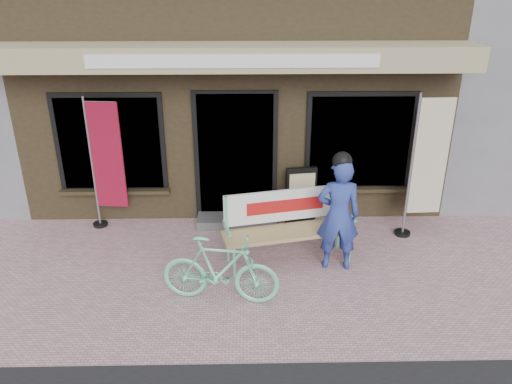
{
  "coord_description": "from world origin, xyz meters",
  "views": [
    {
      "loc": [
        0.17,
        -5.66,
        3.83
      ],
      "look_at": [
        0.3,
        0.7,
        1.05
      ],
      "focal_mm": 35.0,
      "sensor_mm": 36.0,
      "label": 1
    }
  ],
  "objects_px": {
    "nobori_cream": "(426,165)",
    "menu_stand": "(301,196)",
    "person": "(338,213)",
    "bicycle": "(220,270)",
    "bench": "(287,221)",
    "nobori_red": "(105,163)"
  },
  "relations": [
    {
      "from": "nobori_red",
      "to": "menu_stand",
      "type": "xyz_separation_m",
      "value": [
        3.1,
        0.03,
        -0.61
      ]
    },
    {
      "from": "bench",
      "to": "menu_stand",
      "type": "height_order",
      "value": "bench"
    },
    {
      "from": "person",
      "to": "menu_stand",
      "type": "xyz_separation_m",
      "value": [
        -0.36,
        1.34,
        -0.34
      ]
    },
    {
      "from": "bicycle",
      "to": "nobori_red",
      "type": "distance_m",
      "value": 2.89
    },
    {
      "from": "nobori_cream",
      "to": "menu_stand",
      "type": "height_order",
      "value": "nobori_cream"
    },
    {
      "from": "bicycle",
      "to": "nobori_cream",
      "type": "height_order",
      "value": "nobori_cream"
    },
    {
      "from": "person",
      "to": "nobori_red",
      "type": "xyz_separation_m",
      "value": [
        -3.47,
        1.31,
        0.27
      ]
    },
    {
      "from": "bicycle",
      "to": "person",
      "type": "bearing_deg",
      "value": -54.38
    },
    {
      "from": "menu_stand",
      "to": "nobori_cream",
      "type": "bearing_deg",
      "value": -21.42
    },
    {
      "from": "bench",
      "to": "bicycle",
      "type": "bearing_deg",
      "value": -144.66
    },
    {
      "from": "nobori_red",
      "to": "bicycle",
      "type": "bearing_deg",
      "value": -42.37
    },
    {
      "from": "bicycle",
      "to": "menu_stand",
      "type": "relative_size",
      "value": 1.51
    },
    {
      "from": "nobori_cream",
      "to": "person",
      "type": "bearing_deg",
      "value": -150.6
    },
    {
      "from": "bench",
      "to": "nobori_red",
      "type": "height_order",
      "value": "nobori_red"
    },
    {
      "from": "bench",
      "to": "bicycle",
      "type": "xyz_separation_m",
      "value": [
        -0.92,
        -1.02,
        -0.15
      ]
    },
    {
      "from": "menu_stand",
      "to": "nobori_red",
      "type": "bearing_deg",
      "value": 171.8
    },
    {
      "from": "menu_stand",
      "to": "person",
      "type": "bearing_deg",
      "value": -83.65
    },
    {
      "from": "person",
      "to": "bicycle",
      "type": "height_order",
      "value": "person"
    },
    {
      "from": "person",
      "to": "bicycle",
      "type": "relative_size",
      "value": 1.15
    },
    {
      "from": "bicycle",
      "to": "menu_stand",
      "type": "distance_m",
      "value": 2.45
    },
    {
      "from": "nobori_cream",
      "to": "menu_stand",
      "type": "xyz_separation_m",
      "value": [
        -1.83,
        0.41,
        -0.67
      ]
    },
    {
      "from": "bicycle",
      "to": "bench",
      "type": "bearing_deg",
      "value": -32.27
    }
  ]
}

